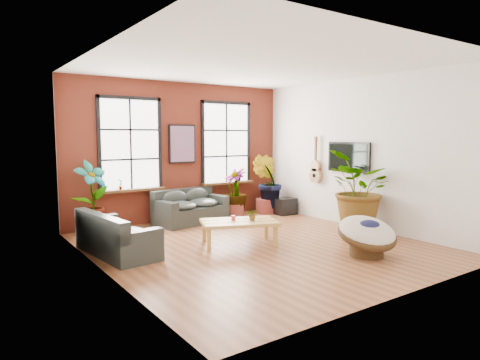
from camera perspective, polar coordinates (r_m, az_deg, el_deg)
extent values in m
cube|color=brown|center=(8.56, 2.31, -8.76)|extent=(6.00, 6.50, 0.02)
cube|color=white|center=(8.39, 2.42, 15.17)|extent=(6.00, 6.50, 0.02)
cube|color=#531D13|center=(11.07, -7.89, 3.76)|extent=(6.00, 0.02, 3.50)
cube|color=silver|center=(6.03, 21.41, 1.58)|extent=(6.00, 0.02, 3.50)
cube|color=silver|center=(6.91, -17.98, 2.21)|extent=(0.02, 6.50, 3.50)
cube|color=silver|center=(10.39, 15.75, 3.45)|extent=(0.02, 6.50, 3.50)
cube|color=white|center=(10.46, -14.38, 4.60)|extent=(1.40, 0.02, 2.10)
cube|color=#402611|center=(10.48, -14.10, -1.32)|extent=(1.60, 0.22, 0.06)
cube|color=white|center=(11.68, -1.83, 4.91)|extent=(1.40, 0.02, 2.10)
cube|color=#402611|center=(11.69, -1.63, -0.39)|extent=(1.60, 0.22, 0.06)
cube|color=#252D2A|center=(10.72, -6.54, -4.61)|extent=(1.94, 1.20, 0.41)
cube|color=#252D2A|center=(10.91, -7.66, -2.22)|extent=(1.82, 0.54, 0.42)
cube|color=#252D2A|center=(10.20, -10.07, -3.42)|extent=(0.37, 0.91, 0.22)
cube|color=#252D2A|center=(11.18, -3.36, -2.51)|extent=(0.37, 0.91, 0.22)
ellipsoid|color=#252D2A|center=(10.43, -7.87, -3.45)|extent=(0.88, 0.87, 0.23)
ellipsoid|color=#252D2A|center=(10.61, -8.72, -2.47)|extent=(0.79, 0.37, 0.40)
ellipsoid|color=#252D2A|center=(10.85, -4.97, -3.04)|extent=(0.88, 0.87, 0.23)
ellipsoid|color=#252D2A|center=(11.03, -5.83, -2.11)|extent=(0.79, 0.37, 0.40)
cube|color=#252D2A|center=(8.24, -16.03, -8.15)|extent=(1.03, 2.02, 0.38)
cube|color=#252D2A|center=(8.04, -18.10, -5.76)|extent=(0.42, 1.95, 0.39)
cube|color=#252D2A|center=(7.42, -13.18, -7.35)|extent=(0.83, 0.29, 0.20)
cube|color=#252D2A|center=(8.96, -18.49, -5.20)|extent=(0.83, 0.29, 0.20)
ellipsoid|color=#252D2A|center=(7.87, -14.57, -6.95)|extent=(0.78, 0.92, 0.22)
ellipsoid|color=#252D2A|center=(7.74, -16.16, -6.15)|extent=(0.31, 0.87, 0.37)
ellipsoid|color=#252D2A|center=(8.55, -16.92, -5.99)|extent=(0.78, 0.92, 0.22)
ellipsoid|color=#252D2A|center=(8.43, -18.41, -5.23)|extent=(0.31, 0.87, 0.37)
cube|color=#B69141|center=(8.56, -0.12, -5.64)|extent=(1.69, 1.35, 0.06)
cube|color=#402611|center=(8.41, 0.09, -5.61)|extent=(1.38, 0.57, 0.00)
cube|color=#402611|center=(8.68, -0.32, -5.24)|extent=(1.38, 0.57, 0.00)
cube|color=#B69141|center=(8.17, -4.15, -7.94)|extent=(0.10, 0.10, 0.41)
cube|color=#B69141|center=(8.45, 4.77, -7.46)|extent=(0.10, 0.10, 0.41)
cube|color=#B69141|center=(8.82, -4.81, -6.89)|extent=(0.10, 0.10, 0.41)
cube|color=#B69141|center=(9.09, 3.49, -6.50)|extent=(0.10, 0.10, 0.41)
cylinder|color=#DB364C|center=(8.57, -0.89, -5.08)|extent=(0.11, 0.11, 0.10)
cylinder|color=#3D2A16|center=(8.12, 16.51, -8.89)|extent=(0.75, 0.75, 0.24)
torus|color=#3D2A16|center=(8.05, 16.57, -6.96)|extent=(1.30, 1.30, 0.47)
ellipsoid|color=beige|center=(8.04, 16.58, -6.54)|extent=(1.26, 1.30, 0.64)
ellipsoid|color=#12163B|center=(7.98, 16.81, -5.77)|extent=(0.48, 0.42, 0.18)
cube|color=black|center=(11.00, -7.74, 4.79)|extent=(0.74, 0.04, 0.98)
cube|color=#0C7F8C|center=(10.97, -7.67, 4.79)|extent=(0.66, 0.02, 0.90)
cube|color=black|center=(10.54, 14.27, 2.98)|extent=(0.06, 1.25, 0.72)
cube|color=black|center=(10.51, 14.15, 2.97)|extent=(0.01, 1.15, 0.62)
cylinder|color=#B27F4C|center=(11.26, 10.00, 0.60)|extent=(0.09, 0.38, 0.38)
cylinder|color=#B27F4C|center=(11.24, 10.03, 1.87)|extent=(0.09, 0.30, 0.30)
cylinder|color=black|center=(11.25, 9.99, 0.60)|extent=(0.09, 0.11, 0.11)
cube|color=#402611|center=(11.22, 10.06, 3.75)|extent=(0.04, 0.05, 0.55)
cube|color=#402611|center=(11.21, 10.09, 5.39)|extent=(0.06, 0.06, 0.14)
cube|color=black|center=(11.85, 6.02, -3.49)|extent=(0.56, 0.48, 0.45)
cylinder|color=maroon|center=(9.96, -18.85, -5.88)|extent=(0.63, 0.63, 0.35)
cylinder|color=maroon|center=(12.00, 3.46, -3.45)|extent=(0.62, 0.62, 0.40)
cylinder|color=maroon|center=(9.85, 15.75, -5.87)|extent=(0.55, 0.55, 0.37)
cylinder|color=maroon|center=(11.28, -0.78, -4.11)|extent=(0.56, 0.56, 0.38)
imported|color=#2A5B18|center=(9.87, -19.10, -1.76)|extent=(0.92, 0.77, 1.49)
imported|color=#2A5B18|center=(11.92, 3.65, -0.19)|extent=(1.02, 1.04, 1.48)
imported|color=#2A5B18|center=(9.69, 15.76, -1.12)|extent=(2.00, 2.02, 1.70)
imported|color=#2A5B18|center=(11.23, -0.69, -1.41)|extent=(0.73, 0.73, 1.17)
imported|color=#2A5B18|center=(8.55, 1.66, -4.65)|extent=(0.22, 0.20, 0.23)
imported|color=#2A5B18|center=(10.36, -15.67, -0.52)|extent=(0.17, 0.17, 0.27)
imported|color=#2A5B18|center=(11.87, -0.22, 0.51)|extent=(0.19, 0.19, 0.27)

